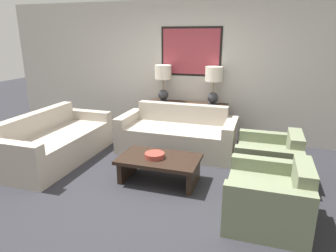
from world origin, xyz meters
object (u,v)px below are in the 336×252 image
Objects in this scene: couch_by_side at (57,143)px; couch_by_back_wall at (177,136)px; armchair_near_back_wall at (269,162)px; table_lamp_left at (163,78)px; decorative_bowl at (155,155)px; console_table at (187,121)px; table_lamp_right at (214,80)px; armchair_near_camera at (269,199)px; coffee_table at (159,164)px.

couch_by_back_wall is at bearing 28.81° from couch_by_side.
couch_by_side is at bearing -174.51° from armchair_near_back_wall.
table_lamp_left reaches higher than couch_by_side.
console_table is at bearing 90.77° from decorative_bowl.
table_lamp_left is at bearing 146.51° from armchair_near_back_wall.
console_table is at bearing 180.00° from table_lamp_right.
decorative_bowl is at bearing -103.72° from table_lamp_right.
couch_by_side is at bearing 172.38° from decorative_bowl.
armchair_near_camera is (1.52, -0.51, -0.13)m from decorative_bowl.
decorative_bowl is at bearing -159.69° from armchair_near_back_wall.
table_lamp_right is at bearing 76.28° from decorative_bowl.
armchair_near_camera is at bearing -57.48° from console_table.
couch_by_side is (-1.30, -1.67, -0.91)m from table_lamp_left.
couch_by_back_wall is at bearing -125.67° from table_lamp_right.
table_lamp_right reaches higher than couch_by_back_wall.
console_table is at bearing 122.52° from armchair_near_camera.
armchair_near_back_wall is 1.00× the size of armchair_near_camera.
decorative_bowl is at bearing -7.62° from couch_by_side.
console_table is at bearing 43.04° from couch_by_side.
table_lamp_right is 0.63× the size of coffee_table.
table_lamp_left reaches higher than decorative_bowl.
armchair_near_back_wall is at bearing -33.49° from table_lamp_left.
couch_by_back_wall reaches higher than console_table.
couch_by_side is (-1.79, -0.98, 0.00)m from couch_by_back_wall.
couch_by_back_wall is 2.04m from couch_by_side.
couch_by_side is 2.29× the size of armchair_near_camera.
decorative_bowl is 0.31× the size of armchair_near_camera.
couch_by_back_wall and couch_by_side have the same top height.
armchair_near_back_wall is 1.08m from armchair_near_camera.
coffee_table is (0.08, -1.20, -0.02)m from couch_by_back_wall.
couch_by_side reaches higher than decorative_bowl.
armchair_near_camera is (1.55, -1.74, -0.01)m from couch_by_back_wall.
armchair_near_back_wall is (1.55, -1.35, -0.10)m from console_table.
couch_by_back_wall is 1.00× the size of couch_by_side.
table_lamp_left is at bearing 130.05° from armchair_near_camera.
table_lamp_right is (0.99, 0.00, 0.00)m from table_lamp_left.
coffee_table is at bearing -86.02° from couch_by_back_wall.
table_lamp_left is 2.62m from armchair_near_back_wall.
table_lamp_left is 3.31m from armchair_near_camera.
coffee_table is (1.87, -0.22, -0.02)m from couch_by_side.
decorative_bowl is 1.63m from armchair_near_back_wall.
table_lamp_right is 2.15m from coffee_table.
armchair_near_back_wall reaches higher than decorative_bowl.
table_lamp_right is 0.35× the size of couch_by_side.
console_table is 0.69m from couch_by_back_wall.
couch_by_side is 2.29× the size of armchair_near_back_wall.
coffee_table is at bearing -159.80° from armchair_near_back_wall.
console_table is 0.96m from table_lamp_right.
console_table is at bearing 0.00° from table_lamp_left.
table_lamp_right is at bearing 128.01° from armchair_near_back_wall.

